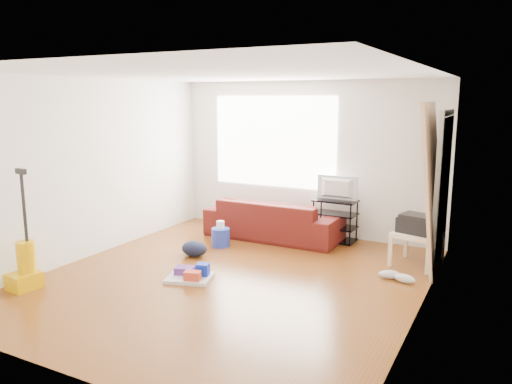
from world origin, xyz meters
The scene contains 13 objects.
room centered at (0.07, 0.15, 1.25)m, with size 4.51×5.01×2.51m.
sofa centered at (-0.34, 1.95, 0.00)m, with size 2.16×0.85×0.63m, color #4E160F.
tv_stand centered at (0.60, 2.22, 0.34)m, with size 0.67×0.40×0.66m.
tv centered at (0.60, 2.22, 0.85)m, with size 0.64×0.08×0.37m, color black.
side_table centered at (1.95, 1.61, 0.38)m, with size 0.66×0.66×0.46m.
printer centered at (1.95, 1.61, 0.58)m, with size 0.55×0.47×0.25m.
bucket centered at (-0.85, 1.16, 0.00)m, with size 0.28×0.28×0.28m, color #263DB8.
toilet_paper centered at (-0.86, 1.17, 0.19)m, with size 0.12×0.12×0.11m, color white.
cleaning_tray centered at (-0.43, -0.23, 0.06)m, with size 0.64×0.57×0.19m.
backpack centered at (-0.93, 0.58, 0.00)m, with size 0.39×0.31×0.21m, color black.
sneakers centered at (1.85, 0.91, 0.05)m, with size 0.49×0.25×0.11m.
vacuum centered at (-2.00, -1.37, 0.26)m, with size 0.33×0.37×1.42m.
door_panel centered at (2.13, 1.43, 0.00)m, with size 0.04×0.87×2.18m, color tan.
Camera 1 is at (3.02, -5.08, 2.21)m, focal length 35.00 mm.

